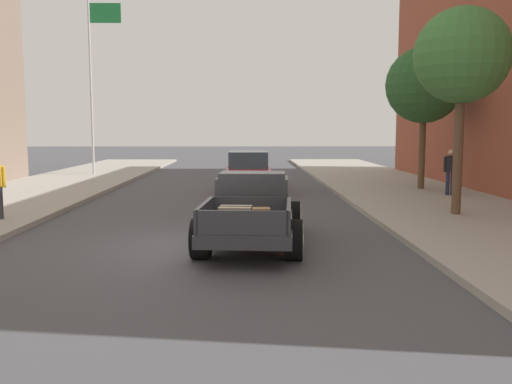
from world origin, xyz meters
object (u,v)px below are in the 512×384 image
Objects in this scene: pedestrian_sidewalk_right at (451,169)px; flagpole at (95,67)px; street_tree_nearest at (462,57)px; hotrod_truck_gunmetal at (252,209)px; car_background_red at (248,173)px; street_tree_second at (424,85)px.

flagpole is (-15.31, 9.63, 4.68)m from pedestrian_sidewalk_right.
flagpole is at bearing 134.38° from street_tree_nearest.
car_background_red reaches higher than hotrod_truck_gunmetal.
flagpole is at bearing 137.49° from car_background_red.
hotrod_truck_gunmetal is at bearing -133.57° from pedestrian_sidewalk_right.
hotrod_truck_gunmetal is at bearing -65.10° from flagpole.
street_tree_nearest is at bearing -45.62° from flagpole.
car_background_red is at bearing 90.29° from hotrod_truck_gunmetal.
hotrod_truck_gunmetal is 1.17× the size of car_background_red.
pedestrian_sidewalk_right is 18.68m from flagpole.
hotrod_truck_gunmetal is 0.55× the size of flagpole.
pedestrian_sidewalk_right is at bearing 71.57° from street_tree_nearest.
flagpole reaches higher than pedestrian_sidewalk_right.
car_background_red is (-0.05, 9.98, 0.01)m from hotrod_truck_gunmetal.
flagpole is (-8.02, 17.29, 5.02)m from hotrod_truck_gunmetal.
street_tree_nearest is (13.82, -14.12, -1.26)m from flagpole.
pedestrian_sidewalk_right is at bearing -17.55° from car_background_red.
street_tree_second is at bearing 80.43° from street_tree_nearest.
street_tree_second is (6.91, 9.81, 3.49)m from hotrod_truck_gunmetal.
street_tree_nearest is 1.01× the size of street_tree_second.
pedestrian_sidewalk_right is at bearing -80.09° from street_tree_second.
hotrod_truck_gunmetal is 7.59m from street_tree_nearest.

